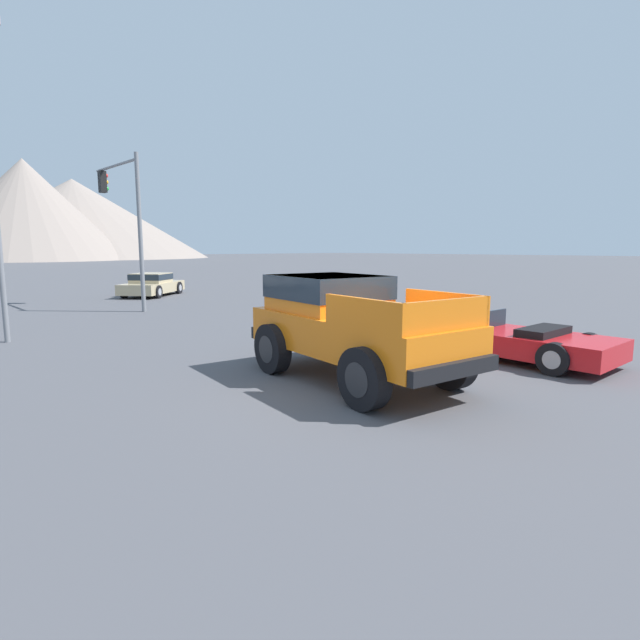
# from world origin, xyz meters

# --- Properties ---
(ground_plane) EXTENTS (320.00, 320.00, 0.00)m
(ground_plane) POSITION_xyz_m (0.00, 0.00, 0.00)
(ground_plane) COLOR #4C4C51
(orange_pickup_truck) EXTENTS (2.77, 4.99, 1.93)m
(orange_pickup_truck) POSITION_xyz_m (0.34, 0.68, 1.11)
(orange_pickup_truck) COLOR orange
(orange_pickup_truck) RESTS_ON ground_plane
(red_convertible_car) EXTENTS (1.98, 4.56, 1.02)m
(red_convertible_car) POSITION_xyz_m (4.26, -0.61, 0.41)
(red_convertible_car) COLOR red
(red_convertible_car) RESTS_ON ground_plane
(parked_car_tan) EXTENTS (4.32, 4.07, 1.17)m
(parked_car_tan) POSITION_xyz_m (4.71, 18.96, 0.60)
(parked_car_tan) COLOR tan
(parked_car_tan) RESTS_ON ground_plane
(traffic_light_main) EXTENTS (0.38, 4.17, 6.00)m
(traffic_light_main) POSITION_xyz_m (1.67, 14.53, 4.21)
(traffic_light_main) COLOR slate
(traffic_light_main) RESTS_ON ground_plane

